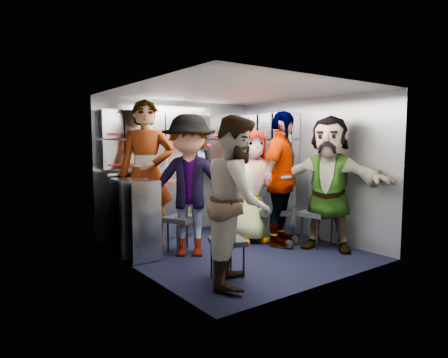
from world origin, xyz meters
TOP-DOWN VIEW (x-y plane):
  - floor at (0.00, 0.00)m, footprint 3.00×3.00m
  - wall_back at (0.00, 1.50)m, footprint 2.80×0.04m
  - wall_left at (-1.40, 0.00)m, footprint 0.04×3.00m
  - wall_right at (1.40, 0.00)m, footprint 0.04×3.00m
  - ceiling at (0.00, 0.00)m, footprint 2.80×3.00m
  - cart_bank_back at (0.00, 1.29)m, footprint 2.68×0.38m
  - cart_bank_left at (-1.19, 0.56)m, footprint 0.38×0.76m
  - counter at (0.00, 1.29)m, footprint 2.68×0.42m
  - locker_bank_back at (0.00, 1.35)m, footprint 2.68×0.28m
  - locker_bank_right at (1.25, 0.70)m, footprint 0.28×1.00m
  - right_cabinet at (1.25, 0.60)m, footprint 0.28×1.20m
  - coffee_niche at (0.18, 1.41)m, footprint 0.46×0.16m
  - red_latch_strip at (0.00, 1.09)m, footprint 2.60×0.02m
  - jump_seat_near_left at (-0.72, -0.74)m, footprint 0.46×0.45m
  - jump_seat_mid_left at (-0.60, 0.41)m, footprint 0.52×0.51m
  - jump_seat_center at (0.50, 0.48)m, footprint 0.40×0.38m
  - jump_seat_mid_right at (0.69, 0.06)m, footprint 0.50×0.48m
  - jump_seat_near_right at (1.05, -0.47)m, footprint 0.51×0.49m
  - attendant_standing at (-0.86, 0.91)m, footprint 0.88×0.81m
  - attendant_arc_a at (-0.72, -0.92)m, footprint 1.05×1.06m
  - attendant_arc_b at (-0.60, 0.23)m, footprint 1.34×1.23m
  - attendant_arc_c at (0.50, 0.30)m, footprint 0.91×0.72m
  - attendant_arc_d at (0.69, -0.12)m, footprint 1.19×0.90m
  - attendant_arc_e at (1.05, -0.65)m, footprint 1.26×1.74m
  - bottle_left at (-0.39, 1.24)m, footprint 0.07×0.07m
  - bottle_mid at (0.21, 1.24)m, footprint 0.06×0.06m
  - bottle_right at (0.28, 1.24)m, footprint 0.07×0.07m
  - cup_left at (-0.66, 1.23)m, footprint 0.08×0.08m
  - cup_right at (1.25, 1.23)m, footprint 0.07×0.07m

SIDE VIEW (x-z plane):
  - floor at x=0.00m, z-range 0.00..0.00m
  - jump_seat_center at x=0.50m, z-range 0.16..0.56m
  - jump_seat_near_left at x=-0.72m, z-range 0.16..0.59m
  - jump_seat_mid_left at x=-0.60m, z-range 0.18..0.66m
  - jump_seat_mid_right at x=0.69m, z-range 0.18..0.66m
  - jump_seat_near_right at x=1.05m, z-range 0.19..0.69m
  - cart_bank_back at x=0.00m, z-range 0.00..0.99m
  - cart_bank_left at x=-1.19m, z-range 0.00..0.99m
  - right_cabinet at x=1.25m, z-range 0.00..1.00m
  - attendant_arc_c at x=0.50m, z-range 0.00..1.64m
  - attendant_arc_a at x=-0.72m, z-range 0.00..1.73m
  - red_latch_strip at x=0.00m, z-range 0.86..0.90m
  - attendant_arc_b at x=-0.60m, z-range 0.00..1.81m
  - attendant_arc_e at x=1.05m, z-range 0.00..1.81m
  - attendant_arc_d at x=0.69m, z-range 0.00..1.88m
  - attendant_standing at x=-0.86m, z-range 0.00..2.03m
  - counter at x=0.00m, z-range 1.00..1.03m
  - wall_back at x=0.00m, z-range 0.00..2.10m
  - wall_left at x=-1.40m, z-range 0.00..2.10m
  - wall_right at x=1.40m, z-range 0.00..2.10m
  - cup_left at x=-0.66m, z-range 1.03..1.12m
  - cup_right at x=1.25m, z-range 1.03..1.13m
  - bottle_right at x=0.28m, z-range 1.03..1.27m
  - bottle_mid at x=0.21m, z-range 1.03..1.29m
  - bottle_left at x=-0.39m, z-range 1.03..1.30m
  - coffee_niche at x=0.18m, z-range 1.05..1.89m
  - locker_bank_back at x=0.00m, z-range 1.08..1.90m
  - locker_bank_right at x=1.25m, z-range 1.08..1.90m
  - ceiling at x=0.00m, z-range 2.09..2.11m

